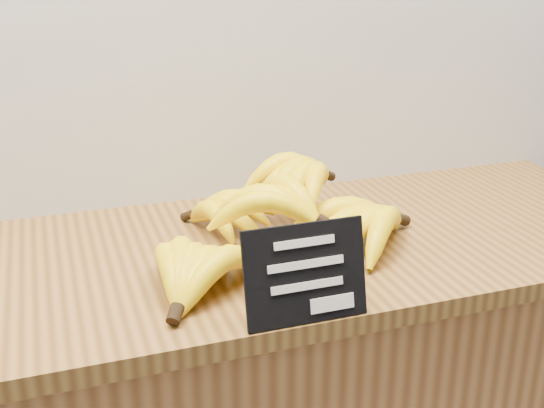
{
  "coord_description": "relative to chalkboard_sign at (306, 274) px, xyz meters",
  "views": [
    {
      "loc": [
        -0.44,
        1.75,
        1.4
      ],
      "look_at": [
        -0.11,
        2.7,
        1.02
      ],
      "focal_mm": 45.0,
      "sensor_mm": 36.0,
      "label": 1
    }
  ],
  "objects": [
    {
      "name": "chalkboard_sign",
      "position": [
        0.0,
        0.0,
        0.0
      ],
      "size": [
        0.17,
        0.04,
        0.13
      ],
      "primitive_type": "cube",
      "rotation": [
        -0.23,
        0.0,
        0.0
      ],
      "color": "black",
      "rests_on": "counter_top"
    },
    {
      "name": "counter_top",
      "position": [
        0.02,
        0.25,
        -0.08
      ],
      "size": [
        1.46,
        0.54,
        0.03
      ],
      "primitive_type": "cube",
      "color": "brown",
      "rests_on": "counter"
    },
    {
      "name": "banana_pile",
      "position": [
        0.03,
        0.21,
        -0.01
      ],
      "size": [
        0.53,
        0.39,
        0.12
      ],
      "color": "#FFE40A",
      "rests_on": "counter_top"
    }
  ]
}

